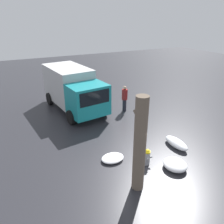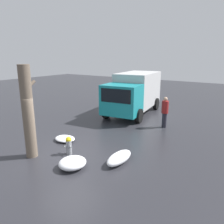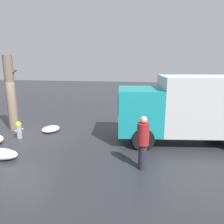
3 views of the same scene
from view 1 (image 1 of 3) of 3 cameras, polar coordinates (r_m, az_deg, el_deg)
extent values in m
plane|color=#28282D|center=(10.34, 9.05, -13.30)|extent=(60.00, 60.00, 0.00)
cylinder|color=gray|center=(10.16, 9.17, -11.89)|extent=(0.24, 0.24, 0.63)
cylinder|color=yellow|center=(9.96, 9.30, -10.26)|extent=(0.25, 0.25, 0.07)
sphere|color=yellow|center=(9.94, 9.31, -10.09)|extent=(0.21, 0.21, 0.21)
cylinder|color=gray|center=(9.98, 9.43, -12.11)|extent=(0.13, 0.14, 0.11)
cylinder|color=gray|center=(10.16, 10.15, -11.46)|extent=(0.12, 0.13, 0.09)
cylinder|color=gray|center=(10.08, 8.23, -11.63)|extent=(0.12, 0.13, 0.09)
cylinder|color=#6B5B4C|center=(8.02, 7.25, -8.73)|extent=(0.46, 0.46, 3.82)
cylinder|color=#6B5B4C|center=(7.65, 6.81, -1.23)|extent=(0.53, 0.13, 0.43)
cube|color=teal|center=(13.70, -6.35, 3.27)|extent=(2.11, 2.54, 1.91)
cube|color=black|center=(12.80, -4.48, 3.66)|extent=(0.27, 1.94, 0.84)
cube|color=#BCBCBC|center=(16.19, -11.36, 7.22)|extent=(4.37, 2.81, 2.45)
cylinder|color=black|center=(14.65, -2.32, 0.79)|extent=(0.93, 0.39, 0.90)
cylinder|color=black|center=(13.70, -10.65, -1.35)|extent=(0.93, 0.39, 0.90)
cylinder|color=black|center=(17.90, -8.92, 4.89)|extent=(0.93, 0.39, 0.90)
cylinder|color=black|center=(17.13, -15.96, 3.35)|extent=(0.93, 0.39, 0.90)
cylinder|color=#23232D|center=(15.37, 3.26, 1.83)|extent=(0.27, 0.27, 0.86)
cylinder|color=maroon|center=(15.09, 3.33, 4.62)|extent=(0.40, 0.40, 0.72)
sphere|color=tan|center=(14.94, 3.37, 6.35)|extent=(0.23, 0.23, 0.23)
ellipsoid|color=white|center=(10.41, 0.16, -11.92)|extent=(0.84, 1.08, 0.22)
ellipsoid|color=white|center=(10.27, 16.16, -13.02)|extent=(1.08, 1.01, 0.39)
ellipsoid|color=white|center=(11.80, 16.45, -7.78)|extent=(1.49, 0.63, 0.40)
camera|label=2|loc=(11.60, 60.05, 1.56)|focal=35.00mm
camera|label=3|loc=(18.85, 22.05, 14.02)|focal=35.00mm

